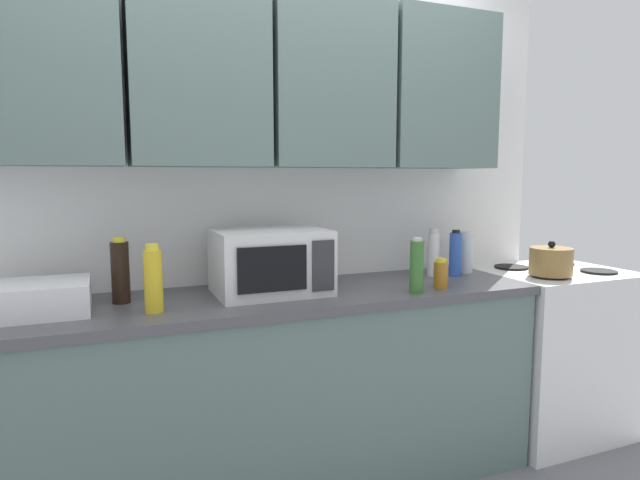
{
  "coord_description": "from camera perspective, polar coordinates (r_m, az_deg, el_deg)",
  "views": [
    {
      "loc": [
        -0.69,
        -2.49,
        1.41
      ],
      "look_at": [
        0.23,
        -0.25,
        1.12
      ],
      "focal_mm": 29.98,
      "sensor_mm": 36.0,
      "label": 1
    }
  ],
  "objects": [
    {
      "name": "bottle_yellow_mustard",
      "position": [
        2.1,
        -17.37,
        -4.07
      ],
      "size": [
        0.07,
        0.07,
        0.26
      ],
      "color": "gold",
      "rests_on": "counter_run"
    },
    {
      "name": "dish_rack",
      "position": [
        2.25,
        -28.14,
        -5.54
      ],
      "size": [
        0.38,
        0.3,
        0.12
      ],
      "primitive_type": "cube",
      "color": "silver",
      "rests_on": "counter_run"
    },
    {
      "name": "counter_run",
      "position": [
        2.49,
        -4.56,
        -15.85
      ],
      "size": [
        2.38,
        0.63,
        0.9
      ],
      "color": "slate",
      "rests_on": "ground_plane"
    },
    {
      "name": "microwave",
      "position": [
        2.33,
        -5.28,
        -2.31
      ],
      "size": [
        0.48,
        0.37,
        0.28
      ],
      "color": "silver",
      "rests_on": "counter_run"
    },
    {
      "name": "bottle_green_oil",
      "position": [
        2.38,
        10.29,
        -2.76
      ],
      "size": [
        0.06,
        0.06,
        0.24
      ],
      "color": "#386B2D",
      "rests_on": "counter_run"
    },
    {
      "name": "bottle_clear_tall",
      "position": [
        2.93,
        15.28,
        -1.32
      ],
      "size": [
        0.08,
        0.08,
        0.22
      ],
      "color": "silver",
      "rests_on": "counter_run"
    },
    {
      "name": "bottle_blue_cleaner",
      "position": [
        2.82,
        14.25,
        -1.44
      ],
      "size": [
        0.06,
        0.06,
        0.24
      ],
      "color": "#2D56B7",
      "rests_on": "counter_run"
    },
    {
      "name": "bottle_amber_vinegar",
      "position": [
        2.51,
        12.76,
        -3.55
      ],
      "size": [
        0.07,
        0.07,
        0.14
      ],
      "color": "#AD701E",
      "rests_on": "counter_run"
    },
    {
      "name": "bottle_soy_dark",
      "position": [
        2.3,
        -20.54,
        -3.16
      ],
      "size": [
        0.07,
        0.07,
        0.27
      ],
      "color": "black",
      "rests_on": "counter_run"
    },
    {
      "name": "bottle_white_jar",
      "position": [
        2.79,
        12.04,
        -1.38
      ],
      "size": [
        0.06,
        0.06,
        0.25
      ],
      "color": "white",
      "rests_on": "counter_run"
    },
    {
      "name": "wall_back_with_cabinets",
      "position": [
        2.52,
        -6.45,
        10.55
      ],
      "size": [
        3.25,
        0.38,
        2.6
      ],
      "color": "white",
      "rests_on": "ground_plane"
    },
    {
      "name": "stove_range",
      "position": [
        3.28,
        23.31,
        -10.72
      ],
      "size": [
        0.76,
        0.64,
        0.91
      ],
      "color": "silver",
      "rests_on": "ground_plane"
    },
    {
      "name": "kettle",
      "position": [
        2.95,
        23.42,
        -2.08
      ],
      "size": [
        0.21,
        0.21,
        0.17
      ],
      "color": "olive",
      "rests_on": "stove_range"
    }
  ]
}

